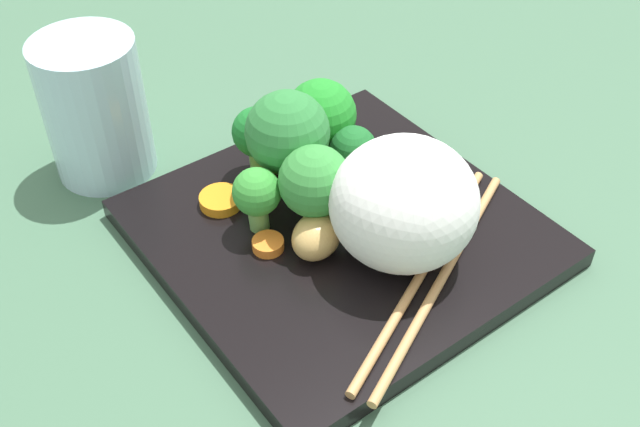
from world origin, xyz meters
TOP-DOWN VIEW (x-y plane):
  - ground_plane at (0.00, 0.00)cm, footprint 110.00×110.00cm
  - square_plate at (0.00, 0.00)cm, footprint 24.33×24.33cm
  - rice_mound at (1.66, -4.20)cm, footprint 12.04×11.95cm
  - broccoli_floret_0 at (-1.62, 0.56)cm, footprint 4.65×4.65cm
  - broccoli_floret_1 at (-1.02, 4.61)cm, footprint 5.61×5.61cm
  - broccoli_floret_2 at (3.06, 2.90)cm, footprint 3.28×3.28cm
  - broccoli_floret_3 at (-4.58, 2.75)cm, footprint 3.17×3.17cm
  - broccoli_floret_4 at (2.69, 6.20)cm, footprint 4.99×4.99cm
  - broccoli_floret_5 at (-1.54, 7.72)cm, footprint 3.52×3.52cm
  - carrot_slice_0 at (-5.51, 6.28)cm, footprint 3.52×3.52cm
  - carrot_slice_1 at (0.65, 7.44)cm, footprint 2.93×2.93cm
  - carrot_slice_2 at (-5.07, 0.81)cm, footprint 2.25×2.25cm
  - carrot_slice_3 at (-2.71, 5.64)cm, footprint 3.44×3.44cm
  - carrot_slice_4 at (1.53, 1.53)cm, footprint 3.53×3.53cm
  - chicken_piece_1 at (-2.69, -1.22)cm, footprint 4.65×4.32cm
  - chopstick_pair at (2.03, -7.05)cm, footprint 19.22×11.37cm
  - drinking_glass at (-9.77, 16.30)cm, footprint 7.25×7.25cm

SIDE VIEW (x-z plane):
  - ground_plane at x=0.00cm, z-range -2.00..0.00cm
  - square_plate at x=0.00cm, z-range 0.00..1.40cm
  - carrot_slice_3 at x=-2.71cm, z-range 1.40..1.93cm
  - chopstick_pair at x=2.03cm, z-range 1.40..2.00cm
  - carrot_slice_1 at x=0.65cm, z-range 1.40..2.00cm
  - carrot_slice_2 at x=-5.07cm, z-range 1.40..2.07cm
  - carrot_slice_4 at x=1.53cm, z-range 1.40..2.11cm
  - carrot_slice_0 at x=-5.51cm, z-range 1.40..2.13cm
  - chicken_piece_1 at x=-2.69cm, z-range 1.40..4.17cm
  - broccoli_floret_3 at x=-4.58cm, z-range 1.95..6.74cm
  - broccoli_floret_2 at x=3.06cm, z-range 1.98..6.83cm
  - broccoli_floret_5 at x=-1.54cm, z-range 2.03..7.42cm
  - drinking_glass at x=-9.77cm, z-range 0.00..10.46cm
  - broccoli_floret_0 at x=-1.62cm, z-range 2.18..8.73cm
  - broccoli_floret_4 at x=2.69cm, z-range 2.10..8.91cm
  - rice_mound at x=1.66cm, z-range 1.40..9.65cm
  - broccoli_floret_1 at x=-1.02cm, z-range 2.48..10.51cm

